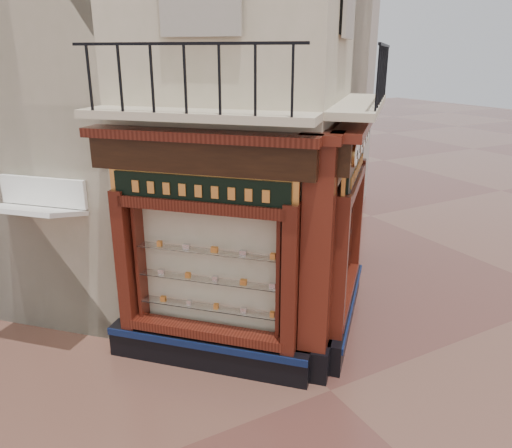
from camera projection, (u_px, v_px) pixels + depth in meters
ground at (330, 390)px, 7.85m from camera, size 80.00×80.00×0.00m
main_building at (175, 7)px, 11.00m from camera, size 11.31×11.31×12.00m
neighbour_left at (44, 33)px, 12.08m from camera, size 11.31×11.31×11.00m
neighbour_right at (227, 36)px, 14.34m from camera, size 11.31×11.31×11.00m
shopfront_left at (204, 258)px, 7.87m from camera, size 2.86×2.86×3.98m
shopfront_right at (346, 229)px, 9.15m from camera, size 2.86×2.86×3.98m
corner_pilaster at (317, 266)px, 7.63m from camera, size 0.85×0.85×3.98m
balcony at (286, 109)px, 7.71m from camera, size 5.94×2.97×1.03m
clock_a at (355, 154)px, 7.34m from camera, size 0.31×0.31×0.38m
clock_b at (358, 149)px, 7.76m from camera, size 0.28×0.28×0.35m
clock_c at (360, 143)px, 8.24m from camera, size 0.28×0.28×0.35m
clock_d at (363, 138)px, 8.71m from camera, size 0.27×0.27×0.33m
clock_e at (365, 134)px, 9.15m from camera, size 0.26×0.26×0.31m
clock_f at (367, 131)px, 9.57m from camera, size 0.28×0.28×0.35m
awning at (48, 345)px, 9.07m from camera, size 1.89×1.89×0.33m
signboard_left at (200, 190)px, 7.43m from camera, size 2.17×2.17×0.58m
signboard_right at (354, 169)px, 8.76m from camera, size 2.12×2.12×0.57m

